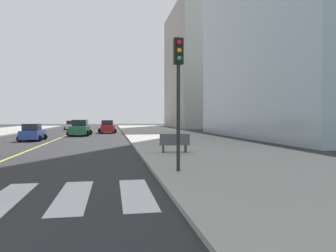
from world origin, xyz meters
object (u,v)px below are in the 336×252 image
traffic_light_near_corner (178,79)px  park_bench (174,143)px  car_green_third (80,128)px  car_white_fourth (71,126)px  car_red_second (107,127)px  car_blue_nearest (32,133)px

traffic_light_near_corner → park_bench: traffic_light_near_corner is taller
car_green_third → traffic_light_near_corner: (6.42, -28.18, 2.83)m
car_white_fourth → car_green_third: bearing=-81.5°
car_red_second → car_green_third: 7.21m
car_green_third → park_bench: car_green_third is taller
car_blue_nearest → park_bench: car_blue_nearest is taller
car_white_fourth → car_red_second: bearing=-64.8°
car_blue_nearest → car_green_third: (3.70, 7.86, 0.15)m
car_red_second → park_bench: 28.47m
car_red_second → traffic_light_near_corner: size_ratio=0.83×
car_green_third → car_blue_nearest: bearing=67.4°
car_blue_nearest → car_red_second: (6.89, 14.32, 0.10)m
car_blue_nearest → traffic_light_near_corner: traffic_light_near_corner is taller
car_blue_nearest → car_green_third: bearing=64.7°
car_blue_nearest → car_white_fourth: car_white_fourth is taller
traffic_light_near_corner → park_bench: (1.15, 6.52, -3.07)m
car_green_third → traffic_light_near_corner: bearing=105.4°
car_white_fourth → park_bench: 42.78m
car_red_second → traffic_light_near_corner: 34.92m
car_red_second → car_green_third: (-3.19, -6.46, 0.05)m
car_blue_nearest → car_red_second: size_ratio=0.87×
car_green_third → car_white_fourth: bearing=-77.6°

